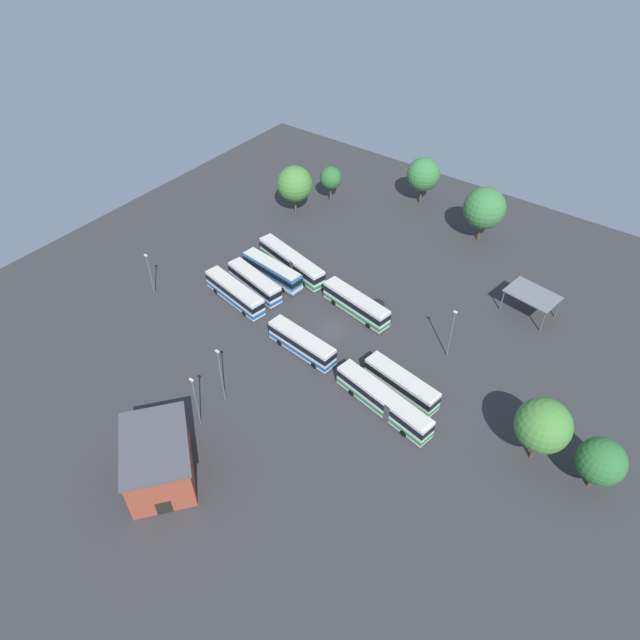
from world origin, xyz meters
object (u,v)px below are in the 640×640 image
(bus_row2_slot3, at_px, (235,292))
(lamp_post_near_entrance, at_px, (196,400))
(bus_row0_slot2, at_px, (401,384))
(bus_row1_slot0, at_px, (356,304))
(tree_east_edge, at_px, (543,426))
(depot_building, at_px, (158,460))
(lamp_post_far_corner, at_px, (451,332))
(bus_row2_slot1, at_px, (272,271))
(maintenance_shelter, at_px, (533,295))
(tree_northeast, at_px, (485,208))
(tree_northwest, at_px, (295,184))
(bus_row2_slot2, at_px, (255,282))
(tree_north_edge, at_px, (331,178))
(tree_west_edge, at_px, (601,461))
(tree_south_edge, at_px, (423,174))
(lamp_post_mid_lot, at_px, (221,374))
(bus_row1_slot3, at_px, (302,343))
(lamp_post_by_building, at_px, (150,272))
(bus_row0_slot3, at_px, (384,401))
(bus_row2_slot0, at_px, (292,262))

(bus_row2_slot3, distance_m, lamp_post_near_entrance, 25.33)
(lamp_post_near_entrance, bearing_deg, bus_row0_slot2, -131.87)
(bus_row1_slot0, xyz_separation_m, tree_east_edge, (-32.85, 9.67, 4.44))
(depot_building, distance_m, lamp_post_far_corner, 42.92)
(bus_row2_slot3, xyz_separation_m, tree_east_edge, (-50.19, 0.30, 4.44))
(bus_row2_slot1, height_order, maintenance_shelter, maintenance_shelter)
(bus_row0_slot2, height_order, tree_northeast, tree_northeast)
(bus_row1_slot0, height_order, tree_northwest, tree_northwest)
(bus_row2_slot2, distance_m, tree_north_edge, 32.51)
(tree_north_edge, xyz_separation_m, tree_northwest, (2.78, 8.03, 1.29))
(bus_row2_slot3, distance_m, tree_northwest, 29.34)
(bus_row2_slot2, distance_m, tree_west_edge, 56.72)
(tree_north_edge, bearing_deg, tree_northwest, 70.93)
(tree_northwest, height_order, tree_northeast, tree_northeast)
(bus_row2_slot2, bearing_deg, maintenance_shelter, -150.65)
(maintenance_shelter, xyz_separation_m, tree_south_edge, (30.75, -19.94, 2.62))
(bus_row1_slot0, distance_m, tree_south_edge, 37.56)
(bus_row2_slot1, bearing_deg, tree_south_edge, -101.33)
(tree_west_edge, bearing_deg, bus_row2_slot2, -4.08)
(bus_row1_slot0, height_order, lamp_post_mid_lot, lamp_post_mid_lot)
(bus_row0_slot2, distance_m, tree_south_edge, 52.14)
(lamp_post_near_entrance, bearing_deg, bus_row2_slot1, -67.01)
(bus_row1_slot3, bearing_deg, lamp_post_far_corner, -145.20)
(tree_northeast, xyz_separation_m, tree_west_edge, (-33.28, 40.46, -1.76))
(bus_row1_slot0, distance_m, maintenance_shelter, 27.50)
(lamp_post_by_building, height_order, tree_north_edge, lamp_post_by_building)
(depot_building, bearing_deg, tree_north_edge, -71.24)
(bus_row1_slot0, distance_m, bus_row1_slot3, 12.22)
(tree_east_edge, bearing_deg, bus_row2_slot3, -0.34)
(lamp_post_by_building, height_order, tree_west_edge, lamp_post_by_building)
(bus_row0_slot3, height_order, maintenance_shelter, maintenance_shelter)
(bus_row1_slot0, xyz_separation_m, bus_row1_slot3, (1.40, 12.14, -0.00))
(bus_row1_slot0, relative_size, lamp_post_far_corner, 1.47)
(lamp_post_far_corner, xyz_separation_m, lamp_post_mid_lot, (20.32, 25.74, 0.41))
(bus_row0_slot2, bearing_deg, maintenance_shelter, -106.07)
(bus_row1_slot3, bearing_deg, tree_south_edge, -81.42)
(depot_building, xyz_separation_m, tree_northwest, (24.84, -56.93, 3.07))
(lamp_post_by_building, relative_size, tree_west_edge, 1.01)
(depot_building, bearing_deg, bus_row2_slot0, -72.12)
(maintenance_shelter, bearing_deg, bus_row2_slot1, 24.77)
(bus_row0_slot2, relative_size, maintenance_shelter, 1.38)
(bus_row1_slot0, height_order, bus_row2_slot1, same)
(tree_south_edge, bearing_deg, tree_west_edge, 136.77)
(tree_northwest, bearing_deg, lamp_post_far_corner, 157.21)
(tree_north_edge, relative_size, tree_northwest, 0.75)
(lamp_post_far_corner, xyz_separation_m, lamp_post_by_building, (45.77, 15.96, -0.41))
(lamp_post_far_corner, bearing_deg, lamp_post_mid_lot, 51.70)
(lamp_post_far_corner, bearing_deg, bus_row2_slot3, 15.75)
(bus_row1_slot3, relative_size, tree_west_edge, 1.50)
(lamp_post_by_building, bearing_deg, lamp_post_near_entrance, 150.29)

